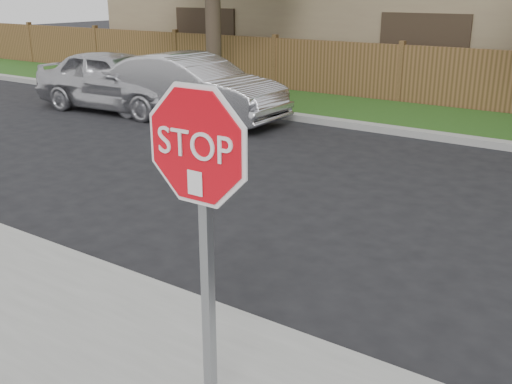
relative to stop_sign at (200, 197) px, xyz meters
The scene contains 4 objects.
ground 2.36m from the stop_sign, 84.79° to the left, with size 90.00×90.00×0.00m, color black.
stop_sign is the anchor object (origin of this frame).
sedan_far_left 12.50m from the stop_sign, 139.84° to the left, with size 1.83×4.55×1.55m, color silver.
sedan_left 10.97m from the stop_sign, 131.17° to the left, with size 1.64×4.71×1.55m, color #AEADB2.
Camera 1 is at (2.06, -4.05, 3.01)m, focal length 42.00 mm.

